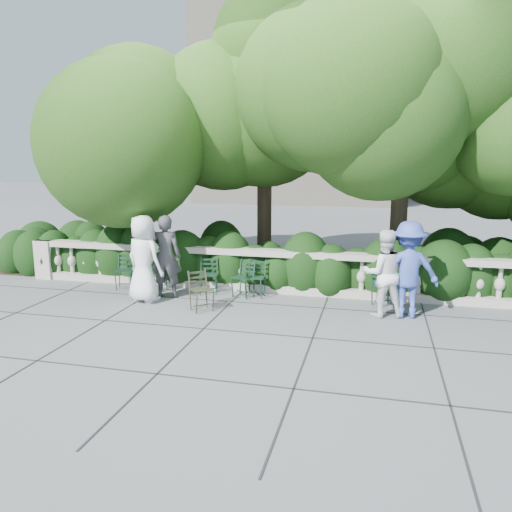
% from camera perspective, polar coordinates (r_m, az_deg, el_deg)
% --- Properties ---
extents(ground, '(90.00, 90.00, 0.00)m').
position_cam_1_polar(ground, '(10.02, -1.37, -6.70)').
color(ground, '#54585C').
rests_on(ground, ground).
extents(balustrade, '(12.00, 0.44, 1.00)m').
position_cam_1_polar(balustrade, '(11.58, 0.94, -1.75)').
color(balustrade, '#9E998E').
rests_on(balustrade, ground).
extents(shrub_hedge, '(15.00, 2.60, 1.70)m').
position_cam_1_polar(shrub_hedge, '(12.83, 2.12, -2.70)').
color(shrub_hedge, black).
rests_on(shrub_hedge, ground).
extents(tree_canopy, '(15.04, 6.52, 6.78)m').
position_cam_1_polar(tree_canopy, '(12.56, 5.62, 15.16)').
color(tree_canopy, '#3F3023').
rests_on(tree_canopy, ground).
extents(chair_a, '(0.49, 0.53, 0.84)m').
position_cam_1_polar(chair_a, '(11.91, -11.43, -4.02)').
color(chair_a, black).
rests_on(chair_a, ground).
extents(chair_b, '(0.54, 0.57, 0.84)m').
position_cam_1_polar(chair_b, '(12.21, -14.83, -3.80)').
color(chair_b, black).
rests_on(chair_b, ground).
extents(chair_c, '(0.55, 0.57, 0.84)m').
position_cam_1_polar(chair_c, '(11.43, -5.48, -4.49)').
color(chair_c, black).
rests_on(chair_c, ground).
extents(chair_d, '(0.57, 0.59, 0.84)m').
position_cam_1_polar(chair_d, '(11.14, -1.88, -4.85)').
color(chair_d, black).
rests_on(chair_d, ground).
extents(chair_e, '(0.46, 0.49, 0.84)m').
position_cam_1_polar(chair_e, '(11.13, -0.29, -4.86)').
color(chair_e, black).
rests_on(chair_e, ground).
extents(chair_f, '(0.60, 0.62, 0.84)m').
position_cam_1_polar(chair_f, '(10.76, 14.60, -5.80)').
color(chair_f, black).
rests_on(chair_f, ground).
extents(chair_weathered, '(0.65, 0.65, 0.84)m').
position_cam_1_polar(chair_weathered, '(10.20, -5.88, -6.44)').
color(chair_weathered, black).
rests_on(chair_weathered, ground).
extents(person_businessman, '(1.07, 0.89, 1.88)m').
position_cam_1_polar(person_businessman, '(10.97, -12.72, -0.32)').
color(person_businessman, white).
rests_on(person_businessman, ground).
extents(person_woman_grey, '(0.75, 0.57, 1.86)m').
position_cam_1_polar(person_woman_grey, '(11.20, -10.27, -0.05)').
color(person_woman_grey, '#39393E').
rests_on(person_woman_grey, ground).
extents(person_casual_man, '(0.96, 0.82, 1.72)m').
position_cam_1_polar(person_casual_man, '(10.03, 14.38, -1.94)').
color(person_casual_man, white).
rests_on(person_casual_man, ground).
extents(person_older_blue, '(1.33, 0.93, 1.89)m').
position_cam_1_polar(person_older_blue, '(10.08, 16.96, -1.52)').
color(person_older_blue, '#384EA9').
rests_on(person_older_blue, ground).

